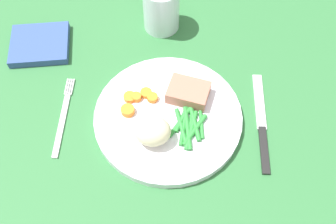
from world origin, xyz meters
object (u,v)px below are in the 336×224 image
at_px(napkin, 40,44).
at_px(fork, 63,117).
at_px(meat_portion, 189,92).
at_px(dinner_plate, 168,117).
at_px(knife, 261,124).
at_px(water_glass, 161,10).

bearing_deg(napkin, fork, -65.09).
bearing_deg(napkin, meat_portion, -21.75).
bearing_deg(dinner_plate, napkin, 148.68).
height_order(dinner_plate, fork, dinner_plate).
relative_size(knife, water_glass, 2.10).
distance_m(dinner_plate, water_glass, 0.23).
height_order(dinner_plate, knife, dinner_plate).
bearing_deg(dinner_plate, fork, -179.22).
height_order(meat_portion, napkin, meat_portion).
distance_m(water_glass, napkin, 0.25).
xyz_separation_m(dinner_plate, napkin, (-0.26, 0.16, -0.00)).
distance_m(knife, water_glass, 0.30).
bearing_deg(meat_portion, knife, -18.60).
bearing_deg(knife, dinner_plate, -177.60).
bearing_deg(meat_portion, fork, -168.92).
bearing_deg(fork, water_glass, 56.53).
xyz_separation_m(dinner_plate, meat_portion, (0.04, 0.04, 0.02)).
xyz_separation_m(dinner_plate, water_glass, (-0.02, 0.23, 0.03)).
distance_m(dinner_plate, fork, 0.19).
bearing_deg(knife, meat_portion, 164.78).
height_order(meat_portion, knife, meat_portion).
height_order(dinner_plate, water_glass, water_glass).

